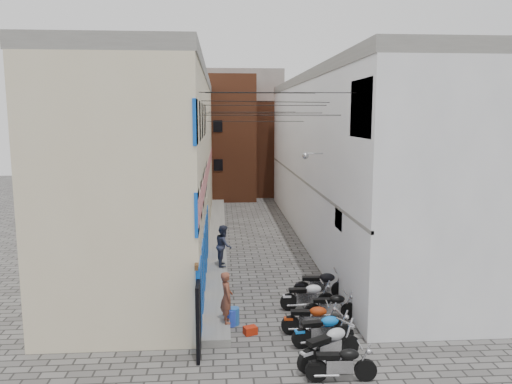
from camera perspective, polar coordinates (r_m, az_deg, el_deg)
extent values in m
plane|color=#524F4D|center=(15.54, 3.30, -17.16)|extent=(90.00, 90.00, 0.00)
cube|color=slate|center=(27.67, -4.43, -5.25)|extent=(0.90, 26.00, 0.25)
cube|color=beige|center=(27.16, -10.78, 3.20)|extent=(5.00, 26.00, 8.50)
cube|color=#DE7C7F|center=(27.02, -5.57, 2.75)|extent=(0.10, 26.00, 0.80)
cube|color=blue|center=(19.56, -5.99, -7.61)|extent=(0.12, 10.20, 2.40)
cube|color=blue|center=(18.83, -6.24, 4.15)|extent=(0.10, 10.20, 4.00)
cube|color=slate|center=(27.12, -11.05, 12.70)|extent=(5.10, 26.00, 0.50)
cube|color=black|center=(14.62, -6.60, -14.19)|extent=(0.10, 1.20, 2.20)
cube|color=silver|center=(27.84, 10.16, 3.35)|extent=(5.00, 26.00, 8.50)
cube|color=blue|center=(15.99, 12.04, 9.32)|extent=(0.10, 2.40, 1.80)
cube|color=white|center=(18.79, 9.57, -3.02)|extent=(0.08, 1.00, 0.70)
cylinder|color=#B2B2B7|center=(21.30, 6.74, 4.39)|extent=(0.80, 0.06, 0.06)
sphere|color=#B2B2B7|center=(21.24, 5.67, 4.13)|extent=(0.28, 0.28, 0.28)
cube|color=slate|center=(27.80, 10.41, 12.62)|extent=(5.10, 26.00, 0.50)
cube|color=slate|center=(27.43, 5.12, 1.58)|extent=(0.10, 26.00, 0.12)
cube|color=brown|center=(41.90, -4.36, 6.22)|extent=(6.00, 6.00, 10.00)
cube|color=brown|center=(44.22, 2.18, 5.07)|extent=(5.00, 6.00, 8.00)
cube|color=slate|center=(47.92, -1.93, 7.15)|extent=(8.00, 5.00, 11.00)
cube|color=black|center=(39.50, -1.40, 0.56)|extent=(2.00, 0.30, 2.40)
cylinder|color=black|center=(15.99, 2.60, 11.29)|extent=(5.20, 0.02, 0.02)
cylinder|color=black|center=(17.96, 1.83, 8.77)|extent=(5.20, 0.02, 0.02)
cylinder|color=black|center=(20.45, 1.10, 9.88)|extent=(5.20, 0.02, 0.02)
cylinder|color=black|center=(22.96, 0.52, 11.25)|extent=(5.20, 0.02, 0.02)
cylinder|color=black|center=(25.93, -0.03, 8.08)|extent=(5.20, 0.02, 0.02)
cylinder|color=black|center=(28.93, -0.46, 9.13)|extent=(5.20, 0.02, 0.02)
cylinder|color=black|center=(18.96, 1.52, 10.28)|extent=(5.65, 2.07, 0.02)
cylinder|color=black|center=(21.94, 0.73, 9.02)|extent=(5.80, 1.58, 0.02)
imported|color=brown|center=(16.19, -3.38, -11.92)|extent=(0.48, 0.66, 1.66)
imported|color=#33384D|center=(22.03, -3.71, -6.11)|extent=(0.70, 0.89, 1.81)
cylinder|color=blue|center=(16.77, -2.84, -14.15)|extent=(0.42, 0.42, 0.53)
cylinder|color=blue|center=(16.83, -2.54, -13.99)|extent=(0.44, 0.44, 0.57)
cube|color=#B1240C|center=(16.20, -0.66, -15.53)|extent=(0.47, 0.42, 0.25)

